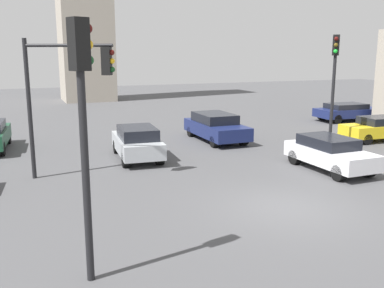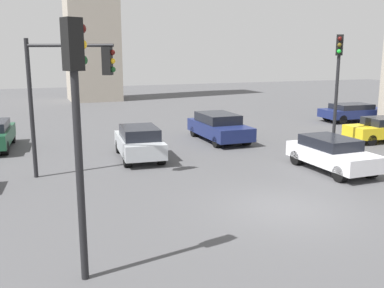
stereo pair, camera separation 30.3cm
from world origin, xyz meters
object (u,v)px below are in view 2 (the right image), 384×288
(traffic_light_3, at_px, (338,71))
(car_5, at_px, (353,112))
(traffic_light_0, at_px, (77,104))
(car_0, at_px, (383,129))
(car_1, at_px, (139,142))
(traffic_light_2, at_px, (68,81))
(car_7, at_px, (219,127))
(car_2, at_px, (332,153))

(traffic_light_3, xyz_separation_m, car_5, (7.16, 6.68, -3.21))
(traffic_light_0, height_order, car_0, traffic_light_0)
(car_1, height_order, car_5, car_1)
(traffic_light_2, bearing_deg, traffic_light_0, -64.93)
(traffic_light_2, distance_m, car_5, 21.76)
(traffic_light_3, relative_size, car_7, 1.18)
(car_7, bearing_deg, traffic_light_2, -59.60)
(traffic_light_3, bearing_deg, car_0, 138.79)
(traffic_light_2, relative_size, car_0, 1.29)
(car_5, distance_m, car_7, 12.11)
(car_0, bearing_deg, car_2, 33.66)
(car_1, height_order, car_7, car_1)
(car_1, bearing_deg, traffic_light_3, -92.56)
(car_0, relative_size, car_5, 0.86)
(traffic_light_3, bearing_deg, car_1, -55.18)
(car_7, bearing_deg, car_0, 67.79)
(traffic_light_0, height_order, car_7, traffic_light_0)
(car_5, bearing_deg, traffic_light_3, -132.95)
(traffic_light_2, bearing_deg, car_7, 59.34)
(traffic_light_0, bearing_deg, traffic_light_2, 63.49)
(car_1, height_order, car_2, car_1)
(traffic_light_3, distance_m, car_5, 10.31)
(traffic_light_3, height_order, car_0, traffic_light_3)
(traffic_light_2, relative_size, car_7, 1.10)
(traffic_light_0, relative_size, traffic_light_2, 1.02)
(car_1, bearing_deg, car_0, -88.78)
(car_2, bearing_deg, car_5, 135.08)
(traffic_light_2, xyz_separation_m, car_1, (3.20, 2.25, -2.97))
(traffic_light_2, xyz_separation_m, car_7, (8.39, 4.79, -2.98))
(car_0, distance_m, car_2, 7.75)
(traffic_light_3, bearing_deg, car_7, -87.43)
(traffic_light_0, bearing_deg, traffic_light_3, 10.77)
(traffic_light_2, xyz_separation_m, car_0, (16.68, 1.29, -3.05))
(traffic_light_0, bearing_deg, car_2, 4.14)
(car_2, xyz_separation_m, car_7, (-1.62, 7.45, 0.04))
(traffic_light_0, relative_size, traffic_light_3, 0.96)
(traffic_light_3, bearing_deg, car_2, 2.53)
(car_0, xyz_separation_m, car_2, (-6.67, -3.95, 0.03))
(traffic_light_0, bearing_deg, car_0, 5.92)
(car_0, relative_size, car_7, 0.86)
(traffic_light_0, height_order, car_2, traffic_light_0)
(car_0, relative_size, car_1, 0.96)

